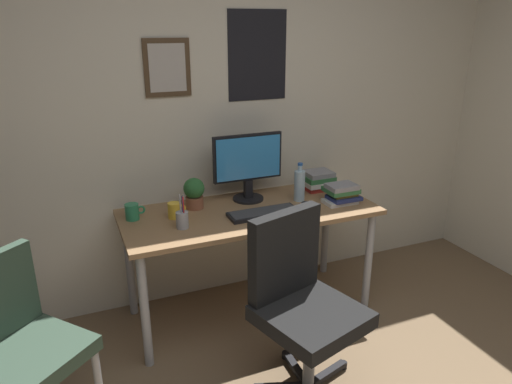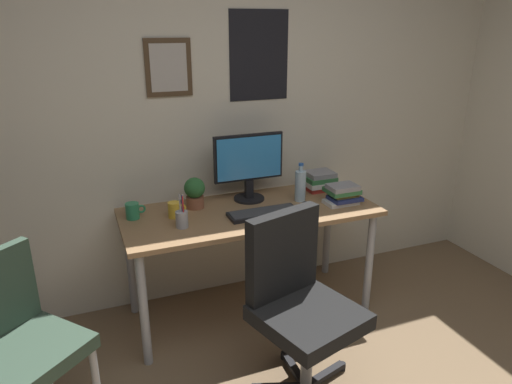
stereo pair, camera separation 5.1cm
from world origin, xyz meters
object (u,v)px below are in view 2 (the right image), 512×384
Objects in this scene: side_chair at (18,336)px; pen_cup at (182,218)px; monitor at (249,164)px; water_bottle at (300,185)px; coffee_mug_near at (175,210)px; book_stack_left at (320,181)px; book_stack_right at (343,194)px; computer_mouse at (308,205)px; coffee_mug_far at (133,211)px; office_chair at (298,298)px; potted_plant at (195,192)px; keyboard at (264,213)px.

side_chair is 0.98m from pen_cup.
monitor reaches higher than side_chair.
water_bottle is 2.31× the size of coffee_mug_near.
book_stack_left is 0.94× the size of book_stack_right.
coffee_mug_far is (-1.04, 0.23, 0.03)m from computer_mouse.
office_chair is 8.69× the size of coffee_mug_near.
monitor is 0.56m from coffee_mug_near.
book_stack_left is at bearing 91.42° from book_stack_right.
coffee_mug_far is at bearing -176.35° from monitor.
coffee_mug_far is at bearing -174.74° from potted_plant.
computer_mouse is 0.25m from book_stack_right.
potted_plant reaches higher than keyboard.
monitor is 2.36× the size of potted_plant.
keyboard is at bearing 179.31° from book_stack_right.
book_stack_left is (1.04, 0.11, 0.02)m from coffee_mug_near.
book_stack_right is at bearing 11.67° from side_chair.
office_chair is at bearing -120.66° from computer_mouse.
office_chair is 8.07× the size of coffee_mug_far.
office_chair reaches higher than coffee_mug_near.
coffee_mug_far is 1.27m from book_stack_left.
water_bottle reaches higher than book_stack_right.
water_bottle is 1.26× the size of pen_cup.
keyboard is 2.21× the size of potted_plant.
pen_cup is 1.04m from book_stack_right.
keyboard is at bearing -37.51° from potted_plant.
computer_mouse is at bearing -11.13° from coffee_mug_near.
book_stack_left reaches higher than book_stack_right.
monitor reaches higher than keyboard.
monitor is 3.91× the size of coffee_mug_far.
water_bottle reaches higher than keyboard.
computer_mouse is 0.93× the size of coffee_mug_far.
potted_plant is at bearing -179.58° from book_stack_left.
keyboard is at bearing -156.18° from water_bottle.
monitor is 0.39m from potted_plant.
coffee_mug_near and coffee_mug_far have the same top height.
side_chair is at bearing -153.46° from monitor.
office_chair reaches higher than side_chair.
keyboard is 3.65× the size of coffee_mug_far.
potted_plant is 0.98× the size of pen_cup.
side_chair is at bearing -166.34° from computer_mouse.
monitor is 0.36m from keyboard.
computer_mouse is at bearing -95.83° from water_bottle.
side_chair is 7.43× the size of coffee_mug_far.
side_chair is 1.78m from water_bottle.
side_chair reaches higher than coffee_mug_far.
keyboard is 0.36m from water_bottle.
keyboard is at bearing -152.68° from book_stack_left.
water_bottle is 0.27m from book_stack_right.
office_chair is at bearing -72.34° from potted_plant.
keyboard is 0.77m from coffee_mug_far.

